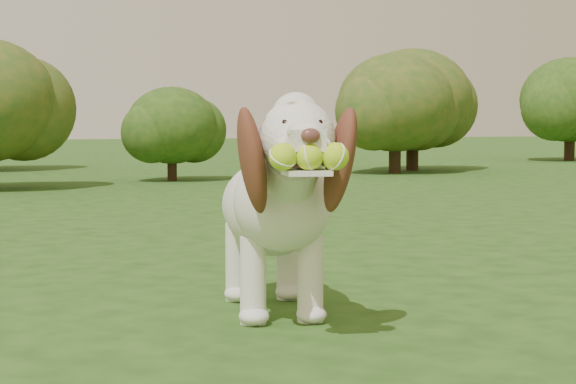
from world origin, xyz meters
name	(u,v)px	position (x,y,z in m)	size (l,w,h in m)	color
ground	(225,313)	(0.00, 0.00, 0.00)	(80.00, 80.00, 0.00)	#1E4012
dog	(276,199)	(0.17, -0.12, 0.45)	(0.58, 1.31, 0.85)	silver
shrub_h	(570,100)	(10.67, 12.15, 1.19)	(1.95, 1.95, 2.02)	#382314
shrub_d	(395,103)	(5.34, 9.13, 1.04)	(1.70, 1.70, 1.76)	#382314
shrub_c	(172,126)	(1.83, 8.48, 0.71)	(1.16, 1.16, 1.21)	#382314
shrub_f	(413,99)	(5.96, 9.76, 1.11)	(1.82, 1.82, 1.89)	#382314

